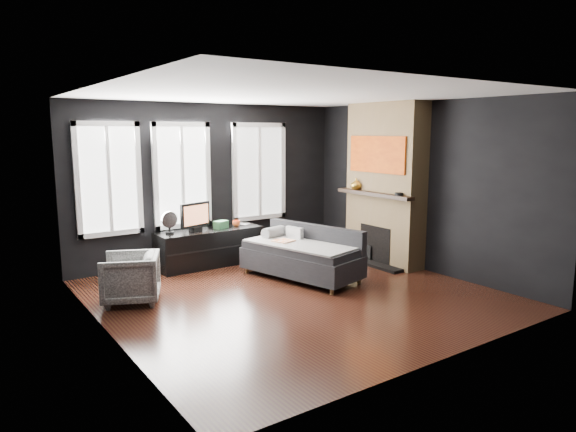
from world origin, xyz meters
TOP-DOWN VIEW (x-y plane):
  - floor at (0.00, 0.00)m, footprint 5.00×5.00m
  - ceiling at (0.00, 0.00)m, footprint 5.00×5.00m
  - wall_back at (0.00, 2.50)m, footprint 5.00×0.02m
  - wall_left at (-2.50, 0.00)m, footprint 0.02×5.00m
  - wall_right at (2.50, 0.00)m, footprint 0.02×5.00m
  - windows at (-0.45, 2.46)m, footprint 4.00×0.16m
  - fireplace at (2.30, 0.60)m, footprint 0.70×1.62m
  - sofa at (0.55, 0.60)m, footprint 1.36×2.02m
  - stripe_pillow at (0.67, 0.95)m, footprint 0.13×0.33m
  - armchair at (-1.95, 0.97)m, footprint 0.88×0.91m
  - media_console at (-0.26, 2.10)m, footprint 1.79×0.60m
  - monitor at (-0.49, 2.12)m, footprint 0.61×0.30m
  - desk_fan at (-0.94, 2.12)m, footprint 0.28×0.28m
  - mug at (0.25, 2.09)m, footprint 0.13×0.11m
  - book at (0.37, 2.16)m, footprint 0.15×0.07m
  - storage_box at (-0.04, 2.08)m, footprint 0.27×0.22m
  - mantel_vase at (2.05, 1.05)m, footprint 0.20×0.21m
  - mantel_clock at (2.05, 0.05)m, footprint 0.16×0.16m

SIDE VIEW (x-z plane):
  - floor at x=0.00m, z-range 0.00..0.00m
  - media_console at x=-0.26m, z-range 0.00..0.61m
  - armchair at x=-1.95m, z-range 0.00..0.72m
  - sofa at x=0.55m, z-range 0.00..0.79m
  - stripe_pillow at x=0.67m, z-range 0.41..0.73m
  - storage_box at x=-0.04m, z-range 0.61..0.74m
  - mug at x=0.25m, z-range 0.61..0.74m
  - book at x=0.37m, z-range 0.61..0.82m
  - desk_fan at x=-0.94m, z-range 0.61..0.99m
  - monitor at x=-0.49m, z-range 0.61..1.14m
  - mantel_clock at x=2.05m, z-range 1.23..1.27m
  - mantel_vase at x=2.05m, z-range 1.23..1.42m
  - wall_back at x=0.00m, z-range 0.00..2.70m
  - wall_left at x=-2.50m, z-range 0.00..2.70m
  - wall_right at x=2.50m, z-range 0.00..2.70m
  - fireplace at x=2.30m, z-range 0.00..2.70m
  - windows at x=-0.45m, z-range 1.50..3.26m
  - ceiling at x=0.00m, z-range 2.70..2.70m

